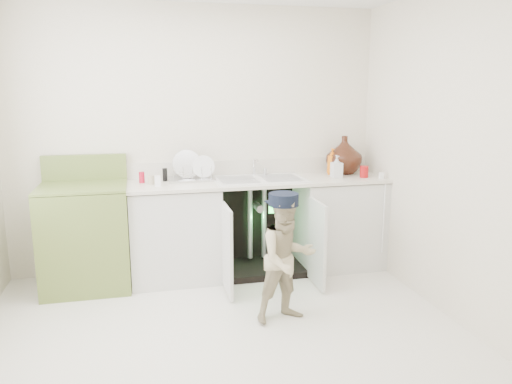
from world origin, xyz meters
TOP-DOWN VIEW (x-y plane):
  - ground at (0.00, 0.00)m, footprint 3.50×3.50m
  - room_shell at (0.00, 0.00)m, footprint 6.00×5.50m
  - counter_run at (0.59, 1.21)m, footprint 2.44×1.02m
  - avocado_stove at (-1.03, 1.18)m, footprint 0.74×0.65m
  - repair_worker at (0.51, 0.14)m, footprint 0.54×0.95m

SIDE VIEW (x-z plane):
  - ground at x=0.00m, z-range 0.00..0.00m
  - avocado_stove at x=-1.03m, z-range -0.10..1.05m
  - counter_run at x=0.59m, z-range -0.15..1.12m
  - repair_worker at x=0.51m, z-range 0.00..0.99m
  - room_shell at x=0.00m, z-range 0.62..1.88m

